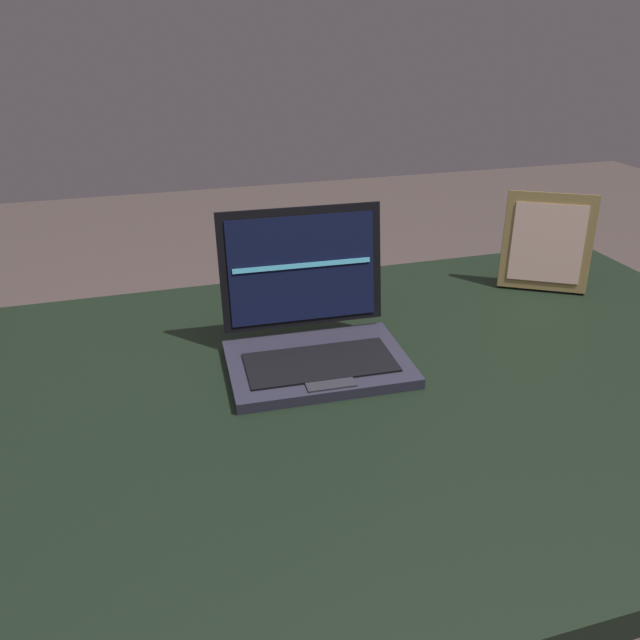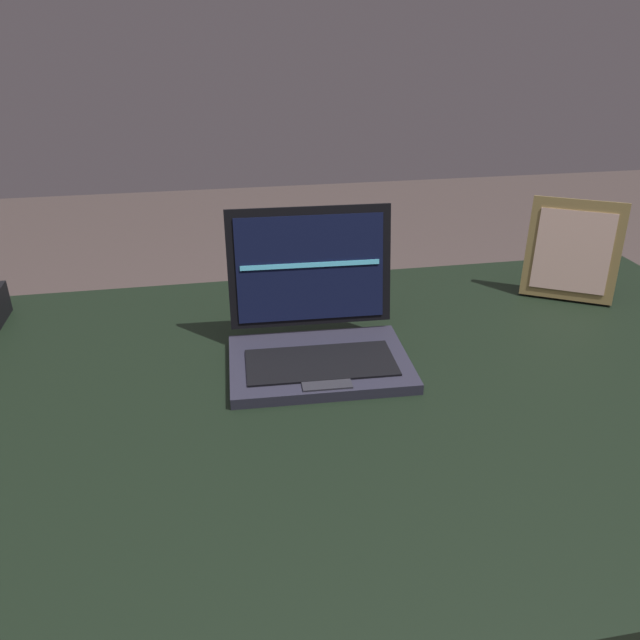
# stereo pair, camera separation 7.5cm
# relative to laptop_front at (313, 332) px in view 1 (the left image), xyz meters

# --- Properties ---
(desk) EXTENTS (1.54, 0.81, 0.72)m
(desk) POSITION_rel_laptop_front_xyz_m (-0.06, -0.09, -0.14)
(desk) COLOR black
(desk) RESTS_ON ground
(laptop_front) EXTENTS (0.26, 0.22, 0.20)m
(laptop_front) POSITION_rel_laptop_front_xyz_m (0.00, 0.00, 0.00)
(laptop_front) COLOR #272635
(laptop_front) RESTS_ON desk
(photo_frame) EXTENTS (0.16, 0.12, 0.17)m
(photo_frame) POSITION_rel_laptop_front_xyz_m (0.48, 0.14, 0.04)
(photo_frame) COLOR olive
(photo_frame) RESTS_ON desk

